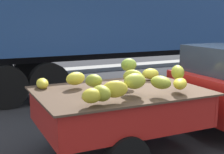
{
  "coord_description": "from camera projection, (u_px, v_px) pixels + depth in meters",
  "views": [
    {
      "loc": [
        -3.36,
        -4.5,
        2.24
      ],
      "look_at": [
        -0.95,
        0.47,
        1.21
      ],
      "focal_mm": 51.8,
      "sensor_mm": 36.0,
      "label": 1
    }
  ],
  "objects": [
    {
      "name": "semi_trailer",
      "position": [
        144.0,
        8.0,
        10.56
      ],
      "size": [
        12.04,
        2.78,
        3.95
      ],
      "rotation": [
        0.0,
        0.0,
        -0.02
      ],
      "color": "navy",
      "rests_on": "ground"
    },
    {
      "name": "ground",
      "position": [
        170.0,
        143.0,
        5.83
      ],
      "size": [
        220.0,
        220.0,
        0.0
      ],
      "primitive_type": "plane",
      "color": "#28282B"
    },
    {
      "name": "curb_strip",
      "position": [
        51.0,
        72.0,
        12.88
      ],
      "size": [
        80.0,
        0.8,
        0.16
      ],
      "primitive_type": "cube",
      "color": "gray",
      "rests_on": "ground"
    },
    {
      "name": "pickup_truck",
      "position": [
        208.0,
        91.0,
        6.01
      ],
      "size": [
        4.74,
        1.91,
        1.7
      ],
      "rotation": [
        0.0,
        0.0,
        -0.01
      ],
      "color": "#B21E19",
      "rests_on": "ground"
    }
  ]
}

